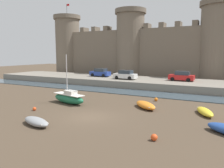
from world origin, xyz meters
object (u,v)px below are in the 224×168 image
(mooring_buoy_mid_mud, at_px, (154,137))
(car_quay_east, at_px, (182,76))
(sailboat_midflat_centre, at_px, (69,98))
(mooring_buoy_off_centre, at_px, (34,109))
(car_quay_centre_east, at_px, (125,75))
(rowboat_near_channel_right, at_px, (145,105))
(car_quay_west, at_px, (100,73))
(mooring_buoy_near_shore, at_px, (156,99))
(rowboat_foreground_right, at_px, (36,121))
(rowboat_midflat_left, at_px, (205,112))

(mooring_buoy_mid_mud, bearing_deg, car_quay_east, 95.69)
(sailboat_midflat_centre, bearing_deg, mooring_buoy_mid_mud, -27.26)
(mooring_buoy_off_centre, xyz_separation_m, car_quay_centre_east, (1.35, 19.87, 1.83))
(rowboat_near_channel_right, bearing_deg, car_quay_west, 133.13)
(sailboat_midflat_centre, xyz_separation_m, car_quay_east, (9.64, 17.81, 1.36))
(mooring_buoy_off_centre, bearing_deg, car_quay_west, 102.90)
(mooring_buoy_near_shore, distance_m, mooring_buoy_off_centre, 14.06)
(car_quay_west, bearing_deg, rowboat_near_channel_right, -46.87)
(mooring_buoy_near_shore, xyz_separation_m, car_quay_centre_east, (-8.42, 9.76, 1.79))
(mooring_buoy_near_shore, bearing_deg, mooring_buoy_mid_mud, -74.60)
(rowboat_near_channel_right, height_order, mooring_buoy_near_shore, rowboat_near_channel_right)
(car_quay_east, bearing_deg, mooring_buoy_off_centre, -115.93)
(mooring_buoy_near_shore, distance_m, mooring_buoy_mid_mud, 12.53)
(rowboat_near_channel_right, bearing_deg, mooring_buoy_near_shore, 89.95)
(sailboat_midflat_centre, distance_m, rowboat_near_channel_right, 8.91)
(rowboat_foreground_right, xyz_separation_m, mooring_buoy_mid_mud, (9.42, 1.31, -0.10))
(sailboat_midflat_centre, bearing_deg, rowboat_foreground_right, -70.79)
(rowboat_near_channel_right, bearing_deg, rowboat_foreground_right, -122.93)
(car_quay_west, xyz_separation_m, car_quay_east, (15.73, 0.13, 0.00))
(rowboat_foreground_right, distance_m, car_quay_west, 26.71)
(sailboat_midflat_centre, relative_size, mooring_buoy_off_centre, 15.18)
(mooring_buoy_near_shore, bearing_deg, mooring_buoy_off_centre, -134.06)
(mooring_buoy_off_centre, xyz_separation_m, mooring_buoy_mid_mud, (13.11, -1.98, 0.04))
(mooring_buoy_near_shore, relative_size, car_quay_east, 0.11)
(mooring_buoy_near_shore, distance_m, car_quay_west, 19.01)
(rowboat_near_channel_right, relative_size, mooring_buoy_near_shore, 7.69)
(rowboat_foreground_right, bearing_deg, rowboat_midflat_left, 38.80)
(rowboat_midflat_left, relative_size, mooring_buoy_mid_mud, 7.17)
(mooring_buoy_off_centre, bearing_deg, rowboat_foreground_right, -41.67)
(rowboat_near_channel_right, height_order, mooring_buoy_mid_mud, rowboat_near_channel_right)
(rowboat_near_channel_right, xyz_separation_m, mooring_buoy_off_centre, (-9.78, -6.12, -0.18))
(rowboat_foreground_right, relative_size, car_quay_west, 0.80)
(sailboat_midflat_centre, xyz_separation_m, rowboat_midflat_left, (14.53, 2.07, -0.33))
(car_quay_centre_east, bearing_deg, mooring_buoy_off_centre, -93.90)
(rowboat_foreground_right, bearing_deg, sailboat_midflat_centre, 109.21)
(rowboat_foreground_right, distance_m, rowboat_midflat_left, 15.29)
(car_quay_west, bearing_deg, mooring_buoy_near_shore, -38.58)
(rowboat_midflat_left, height_order, car_quay_west, car_quay_west)
(mooring_buoy_near_shore, bearing_deg, rowboat_midflat_left, -33.17)
(rowboat_foreground_right, bearing_deg, mooring_buoy_near_shore, 65.53)
(mooring_buoy_mid_mud, xyz_separation_m, car_quay_west, (-18.13, 23.89, 1.78))
(rowboat_near_channel_right, height_order, car_quay_west, car_quay_west)
(car_quay_east, bearing_deg, rowboat_foreground_right, -105.51)
(sailboat_midflat_centre, xyz_separation_m, car_quay_centre_east, (0.28, 15.64, 1.36))
(rowboat_midflat_left, height_order, car_quay_centre_east, car_quay_centre_east)
(rowboat_foreground_right, xyz_separation_m, car_quay_east, (7.03, 25.32, 1.69))
(mooring_buoy_mid_mud, distance_m, car_quay_centre_east, 24.87)
(mooring_buoy_near_shore, distance_m, car_quay_centre_east, 13.02)
(rowboat_midflat_left, xyz_separation_m, car_quay_west, (-20.62, 15.61, 1.69))
(sailboat_midflat_centre, relative_size, mooring_buoy_mid_mud, 12.25)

